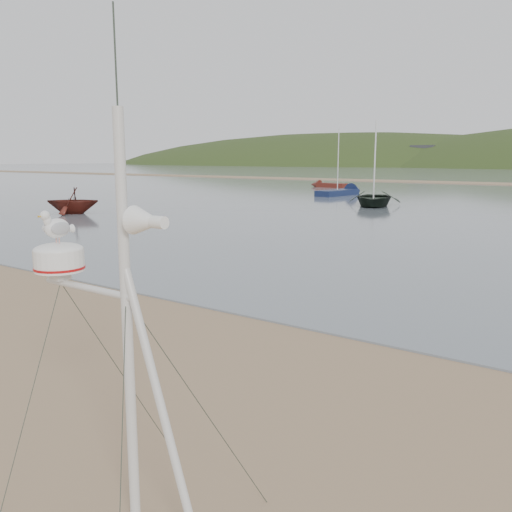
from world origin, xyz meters
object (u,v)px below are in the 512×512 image
Objects in this scene: mast_rig at (123,411)px; boat_red at (72,189)px; dinghy_red_far at (324,185)px; boat_dark at (375,169)px; sailboat_blue_near at (347,192)px.

mast_rig is 29.41m from boat_red.
boat_dark is at bearing -53.50° from dinghy_red_far.
boat_dark is at bearing 110.01° from mast_rig.
boat_red reaches higher than dinghy_red_far.
sailboat_blue_near is at bearing 130.03° from boat_red.
sailboat_blue_near is at bearing 104.82° from boat_dark.
boat_dark is 0.78× the size of sailboat_blue_near.
sailboat_blue_near is at bearing -52.13° from dinghy_red_far.
boat_dark is at bearing -54.99° from sailboat_blue_near.
boat_red is 35.40m from dinghy_red_far.
mast_rig is 58.48m from dinghy_red_far.
sailboat_blue_near is at bearing 113.86° from mast_rig.
sailboat_blue_near is (5.55, 25.14, -1.23)m from boat_red.
dinghy_red_far is 12.87m from sailboat_blue_near.
sailboat_blue_near reaches higher than mast_rig.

